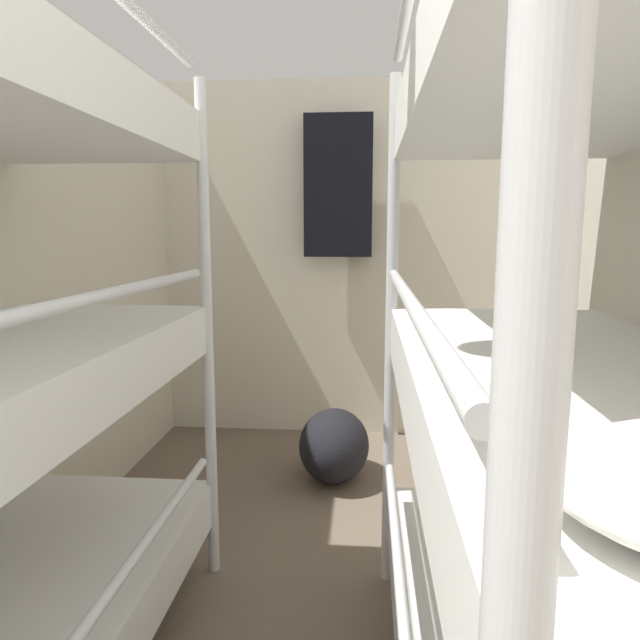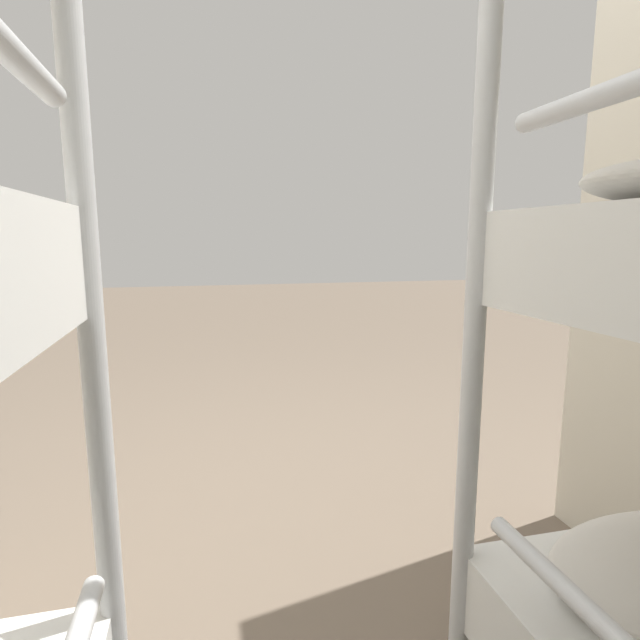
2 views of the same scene
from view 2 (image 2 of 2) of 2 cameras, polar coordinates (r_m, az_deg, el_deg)
The scene contains 1 object.
ground_plane at distance 1.82m, azimuth -5.98°, elevation -26.50°, with size 20.00×20.00×0.00m, color #6B5B4C.
Camera 2 is at (0.18, 1.46, 1.07)m, focal length 28.00 mm.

